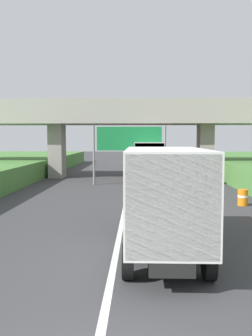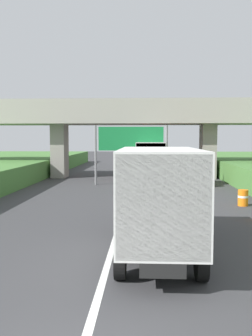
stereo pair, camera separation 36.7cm
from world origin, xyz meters
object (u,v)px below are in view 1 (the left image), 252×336
at_px(car_yellow, 165,157).
at_px(construction_barrel_2, 243,197).
at_px(truck_red, 148,160).
at_px(truck_black, 163,195).
at_px(truck_silver, 146,150).
at_px(car_orange, 193,174).
at_px(overhead_highway_sign, 129,142).

distance_m(car_yellow, construction_barrel_2, 36.26).
bearing_deg(truck_red, truck_black, -90.14).
height_order(car_yellow, construction_barrel_2, car_yellow).
bearing_deg(truck_silver, car_orange, -82.71).
distance_m(truck_black, car_yellow, 45.07).
distance_m(overhead_highway_sign, truck_silver, 27.14).
distance_m(truck_silver, truck_black, 44.70).
bearing_deg(truck_silver, car_yellow, 4.66).
bearing_deg(car_orange, truck_red, 166.57).
distance_m(overhead_highway_sign, construction_barrel_2, 11.50).
xyz_separation_m(truck_red, truck_black, (-0.05, -19.20, 0.00)).
relative_size(overhead_highway_sign, truck_black, 0.81).
height_order(car_orange, car_yellow, same).
distance_m(truck_silver, truck_red, 25.51).
bearing_deg(truck_black, truck_silver, 89.57).
xyz_separation_m(car_orange, car_yellow, (-0.44, 26.62, 0.00)).
bearing_deg(truck_silver, overhead_highway_sign, -93.93).
height_order(overhead_highway_sign, car_yellow, overhead_highway_sign).
relative_size(car_yellow, construction_barrel_2, 4.56).
height_order(truck_red, construction_barrel_2, truck_red).
relative_size(truck_black, car_yellow, 1.78).
bearing_deg(construction_barrel_2, car_orange, 97.94).
bearing_deg(car_yellow, truck_silver, -175.34).
relative_size(truck_red, truck_black, 1.00).
relative_size(truck_silver, truck_red, 1.00).
distance_m(truck_silver, car_yellow, 3.14).
height_order(truck_silver, truck_red, same).
bearing_deg(overhead_highway_sign, truck_silver, 86.07).
bearing_deg(truck_red, overhead_highway_sign, -135.84).
bearing_deg(overhead_highway_sign, car_orange, 7.06).
relative_size(truck_red, construction_barrel_2, 8.11).
xyz_separation_m(car_orange, construction_barrel_2, (1.34, -9.60, -0.40)).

